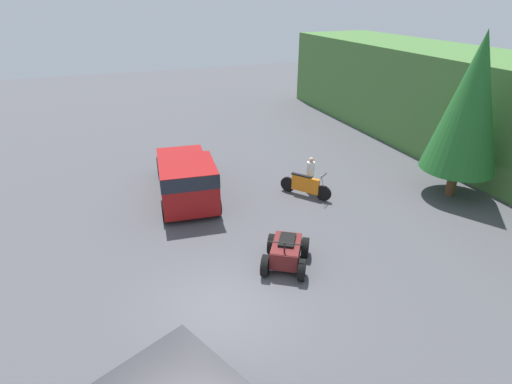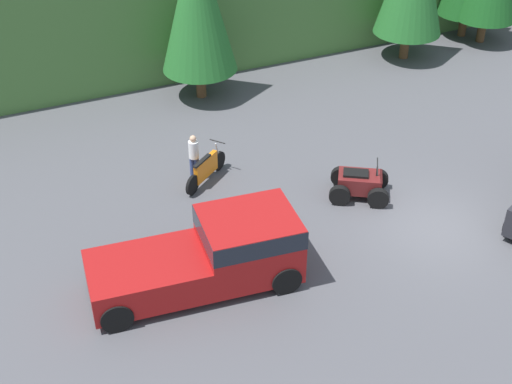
{
  "view_description": "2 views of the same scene",
  "coord_description": "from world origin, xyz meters",
  "px_view_note": "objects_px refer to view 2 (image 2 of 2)",
  "views": [
    {
      "loc": [
        8.22,
        -2.18,
        7.93
      ],
      "look_at": [
        -4.87,
        2.81,
        0.95
      ],
      "focal_mm": 28.0,
      "sensor_mm": 36.0,
      "label": 1
    },
    {
      "loc": [
        -12.32,
        -13.63,
        13.24
      ],
      "look_at": [
        -4.87,
        2.81,
        0.95
      ],
      "focal_mm": 50.0,
      "sensor_mm": 36.0,
      "label": 2
    }
  ],
  "objects_px": {
    "rider_person": "(194,155)",
    "dirt_bike": "(206,169)",
    "pickup_truck_red": "(215,252)",
    "quad_atv": "(359,184)"
  },
  "relations": [
    {
      "from": "dirt_bike",
      "to": "rider_person",
      "type": "relative_size",
      "value": 1.18
    },
    {
      "from": "rider_person",
      "to": "dirt_bike",
      "type": "bearing_deg",
      "value": -85.05
    },
    {
      "from": "quad_atv",
      "to": "rider_person",
      "type": "relative_size",
      "value": 1.42
    },
    {
      "from": "rider_person",
      "to": "quad_atv",
      "type": "bearing_deg",
      "value": -68.48
    },
    {
      "from": "pickup_truck_red",
      "to": "quad_atv",
      "type": "distance_m",
      "value": 6.16
    },
    {
      "from": "pickup_truck_red",
      "to": "dirt_bike",
      "type": "distance_m",
      "value": 5.13
    },
    {
      "from": "dirt_bike",
      "to": "quad_atv",
      "type": "height_order",
      "value": "quad_atv"
    },
    {
      "from": "pickup_truck_red",
      "to": "quad_atv",
      "type": "xyz_separation_m",
      "value": [
        5.8,
        1.99,
        -0.56
      ]
    },
    {
      "from": "pickup_truck_red",
      "to": "dirt_bike",
      "type": "height_order",
      "value": "pickup_truck_red"
    },
    {
      "from": "dirt_bike",
      "to": "quad_atv",
      "type": "distance_m",
      "value": 5.1
    }
  ]
}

